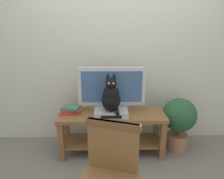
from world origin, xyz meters
name	(u,v)px	position (x,y,z in m)	size (l,w,h in m)	color
ground_plane	(117,175)	(0.00, 0.00, 0.00)	(12.00, 12.00, 0.00)	slate
back_wall	(115,41)	(0.00, 0.92, 1.40)	(7.00, 0.12, 2.80)	beige
tv_stand	(112,125)	(-0.05, 0.47, 0.38)	(1.33, 0.46, 0.55)	brown
tv	(112,88)	(-0.05, 0.55, 0.85)	(0.83, 0.20, 0.57)	#B7B7BC
media_box	(111,113)	(-0.06, 0.41, 0.58)	(0.41, 0.25, 0.07)	#ADADB2
cat	(111,97)	(-0.06, 0.39, 0.79)	(0.23, 0.29, 0.47)	black
wooden_chair	(108,172)	(-0.10, -0.60, 0.53)	(0.56, 0.56, 0.90)	brown
book_stack	(71,109)	(-0.57, 0.50, 0.59)	(0.26, 0.22, 0.09)	#B2332D
potted_plant	(179,120)	(0.82, 0.51, 0.43)	(0.43, 0.43, 0.71)	#9E6B4C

